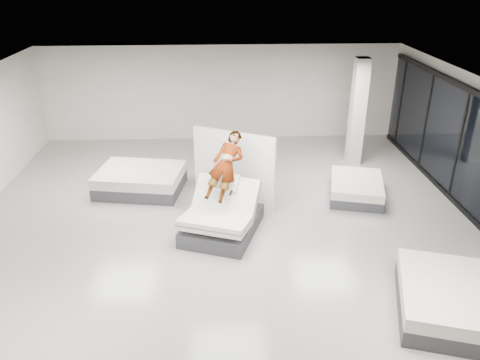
{
  "coord_description": "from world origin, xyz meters",
  "views": [
    {
      "loc": [
        -0.15,
        -8.66,
        5.58
      ],
      "look_at": [
        0.36,
        1.23,
        1.0
      ],
      "focal_mm": 35.0,
      "sensor_mm": 36.0,
      "label": 1
    }
  ],
  "objects_px": {
    "remote": "(231,193)",
    "flat_bed_right_near": "(446,300)",
    "flat_bed_left_far": "(141,180)",
    "column": "(357,113)",
    "hero_bed": "(222,218)",
    "person": "(226,177)",
    "flat_bed_right_far": "(356,188)",
    "divider_panel": "(234,170)"
  },
  "relations": [
    {
      "from": "remote",
      "to": "flat_bed_right_near",
      "type": "bearing_deg",
      "value": -18.19
    },
    {
      "from": "flat_bed_left_far",
      "to": "column",
      "type": "distance_m",
      "value": 6.58
    },
    {
      "from": "flat_bed_right_near",
      "to": "column",
      "type": "bearing_deg",
      "value": 88.01
    },
    {
      "from": "hero_bed",
      "to": "flat_bed_right_near",
      "type": "relative_size",
      "value": 0.95
    },
    {
      "from": "person",
      "to": "flat_bed_right_near",
      "type": "distance_m",
      "value": 5.03
    },
    {
      "from": "hero_bed",
      "to": "remote",
      "type": "relative_size",
      "value": 16.59
    },
    {
      "from": "flat_bed_left_far",
      "to": "flat_bed_right_far",
      "type": "bearing_deg",
      "value": -6.6
    },
    {
      "from": "divider_panel",
      "to": "flat_bed_right_near",
      "type": "distance_m",
      "value": 5.56
    },
    {
      "from": "remote",
      "to": "flat_bed_left_far",
      "type": "distance_m",
      "value": 3.45
    },
    {
      "from": "person",
      "to": "divider_panel",
      "type": "distance_m",
      "value": 1.07
    },
    {
      "from": "divider_panel",
      "to": "flat_bed_right_near",
      "type": "bearing_deg",
      "value": -22.87
    },
    {
      "from": "hero_bed",
      "to": "flat_bed_left_far",
      "type": "relative_size",
      "value": 0.96
    },
    {
      "from": "remote",
      "to": "flat_bed_right_far",
      "type": "relative_size",
      "value": 0.07
    },
    {
      "from": "divider_panel",
      "to": "flat_bed_right_far",
      "type": "xyz_separation_m",
      "value": [
        3.22,
        0.33,
        -0.74
      ]
    },
    {
      "from": "hero_bed",
      "to": "flat_bed_right_far",
      "type": "distance_m",
      "value": 3.92
    },
    {
      "from": "flat_bed_right_far",
      "to": "flat_bed_right_near",
      "type": "relative_size",
      "value": 0.82
    },
    {
      "from": "flat_bed_right_near",
      "to": "divider_panel",
      "type": "bearing_deg",
      "value": 129.63
    },
    {
      "from": "person",
      "to": "flat_bed_right_far",
      "type": "relative_size",
      "value": 0.84
    },
    {
      "from": "column",
      "to": "flat_bed_right_near",
      "type": "bearing_deg",
      "value": -91.99
    },
    {
      "from": "person",
      "to": "flat_bed_right_near",
      "type": "height_order",
      "value": "person"
    },
    {
      "from": "person",
      "to": "flat_bed_left_far",
      "type": "height_order",
      "value": "person"
    },
    {
      "from": "person",
      "to": "flat_bed_right_near",
      "type": "xyz_separation_m",
      "value": [
        3.74,
        -3.23,
        -0.96
      ]
    },
    {
      "from": "remote",
      "to": "hero_bed",
      "type": "bearing_deg",
      "value": 175.04
    },
    {
      "from": "divider_panel",
      "to": "column",
      "type": "bearing_deg",
      "value": 62.34
    },
    {
      "from": "flat_bed_left_far",
      "to": "column",
      "type": "bearing_deg",
      "value": 14.63
    },
    {
      "from": "hero_bed",
      "to": "flat_bed_left_far",
      "type": "bearing_deg",
      "value": 132.96
    },
    {
      "from": "divider_panel",
      "to": "remote",
      "type": "bearing_deg",
      "value": -67.62
    },
    {
      "from": "divider_panel",
      "to": "person",
      "type": "bearing_deg",
      "value": -74.55
    },
    {
      "from": "remote",
      "to": "flat_bed_right_near",
      "type": "distance_m",
      "value": 4.68
    },
    {
      "from": "hero_bed",
      "to": "column",
      "type": "distance_m",
      "value": 5.81
    },
    {
      "from": "person",
      "to": "hero_bed",
      "type": "bearing_deg",
      "value": -90.0
    },
    {
      "from": "hero_bed",
      "to": "divider_panel",
      "type": "relative_size",
      "value": 1.07
    },
    {
      "from": "flat_bed_left_far",
      "to": "remote",
      "type": "bearing_deg",
      "value": -45.6
    },
    {
      "from": "person",
      "to": "flat_bed_right_far",
      "type": "xyz_separation_m",
      "value": [
        3.44,
        1.34,
        -1.01
      ]
    },
    {
      "from": "column",
      "to": "person",
      "type": "bearing_deg",
      "value": -137.59
    },
    {
      "from": "divider_panel",
      "to": "flat_bed_right_far",
      "type": "relative_size",
      "value": 1.08
    },
    {
      "from": "divider_panel",
      "to": "flat_bed_right_far",
      "type": "height_order",
      "value": "divider_panel"
    },
    {
      "from": "person",
      "to": "flat_bed_right_near",
      "type": "relative_size",
      "value": 0.69
    },
    {
      "from": "flat_bed_right_near",
      "to": "column",
      "type": "distance_m",
      "value": 6.99
    },
    {
      "from": "person",
      "to": "divider_panel",
      "type": "xyz_separation_m",
      "value": [
        0.22,
        1.01,
        -0.27
      ]
    },
    {
      "from": "flat_bed_right_near",
      "to": "flat_bed_left_far",
      "type": "distance_m",
      "value": 7.96
    },
    {
      "from": "flat_bed_right_near",
      "to": "column",
      "type": "relative_size",
      "value": 0.76
    }
  ]
}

